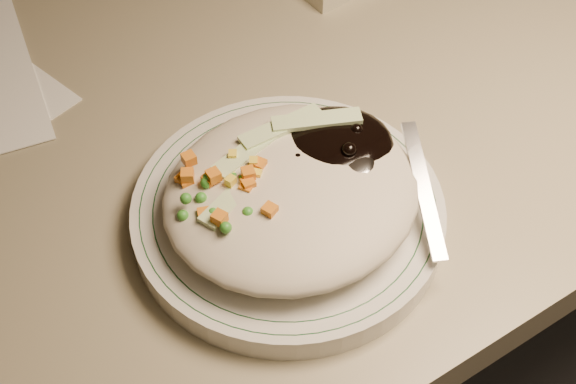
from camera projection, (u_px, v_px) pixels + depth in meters
desk at (281, 180)px, 0.91m from camera, size 1.40×0.70×0.74m
plate at (288, 214)px, 0.61m from camera, size 0.24×0.24×0.02m
plate_rim at (288, 206)px, 0.60m from camera, size 0.22×0.22×0.00m
meal at (294, 185)px, 0.59m from camera, size 0.21×0.19×0.05m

